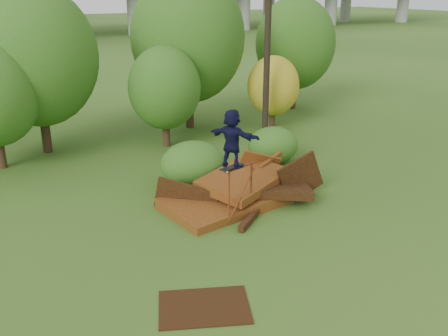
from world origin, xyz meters
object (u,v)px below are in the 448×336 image
scrap_pile (239,192)px  flat_plate (204,307)px  skater (232,138)px  utility_pole (268,35)px

scrap_pile → flat_plate: (-3.64, -4.46, -0.36)m
skater → scrap_pile: bearing=-69.7°
skater → flat_plate: bearing=111.2°
flat_plate → utility_pole: utility_pole is taller
scrap_pile → skater: bearing=-129.8°
scrap_pile → skater: skater is taller
skater → utility_pole: size_ratio=0.18×
skater → flat_plate: skater is taller
scrap_pile → skater: size_ratio=3.32×
scrap_pile → skater: (-1.01, -1.21, 2.27)m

